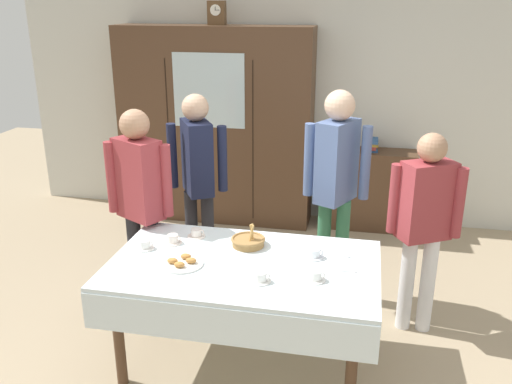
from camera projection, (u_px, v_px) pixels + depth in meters
The scene contains 21 objects.
ground_plane at pixel (250, 345), 3.99m from camera, with size 12.00×12.00×0.00m, color tan.
back_wall at pixel (301, 99), 5.98m from camera, with size 6.40×0.10×2.70m, color silver.
dining_table at pixel (242, 279), 3.55m from camera, with size 1.75×1.05×0.77m.
wall_cabinet at pixel (216, 126), 5.97m from camera, with size 2.12×0.46×2.14m.
mantel_clock at pixel (217, 13), 5.56m from camera, with size 0.18×0.11×0.24m.
bookshelf_low at pixel (368, 189), 5.91m from camera, with size 0.96×0.35×0.87m.
book_stack at pixel (371, 145), 5.74m from camera, with size 0.14×0.22×0.13m.
tea_cup_back_edge at pixel (261, 278), 3.30m from camera, with size 0.13×0.13×0.06m.
tea_cup_far_right at pixel (145, 245), 3.73m from camera, with size 0.13×0.13×0.06m.
tea_cup_mid_right at pixel (316, 276), 3.31m from camera, with size 0.13×0.13×0.06m.
tea_cup_near_left at pixel (173, 240), 3.82m from camera, with size 0.13×0.13×0.06m.
tea_cup_center at pixel (196, 233), 3.92m from camera, with size 0.13×0.13×0.06m.
tea_cup_near_right at pixel (315, 254), 3.61m from camera, with size 0.13×0.13×0.06m.
bread_basket at pixel (248, 241), 3.78m from camera, with size 0.24×0.24×0.16m.
pastry_plate at pixel (182, 263), 3.52m from camera, with size 0.28×0.28×0.05m.
spoon_near_left at pixel (351, 272), 3.42m from camera, with size 0.12×0.02×0.01m.
spoon_front_edge at pixel (345, 256), 3.63m from camera, with size 0.12×0.02×0.01m.
person_beside_shelf at pixel (198, 171), 4.61m from camera, with size 0.52×0.41×1.67m.
person_near_right_end at pixel (425, 216), 3.89m from camera, with size 0.52×0.35×1.54m.
person_behind_table_left at pixel (336, 175), 4.29m from camera, with size 0.52×0.41×1.75m.
person_by_cabinet at pixel (140, 194), 4.11m from camera, with size 0.52×0.35×1.65m.
Camera 1 is at (0.73, -3.30, 2.40)m, focal length 38.12 mm.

